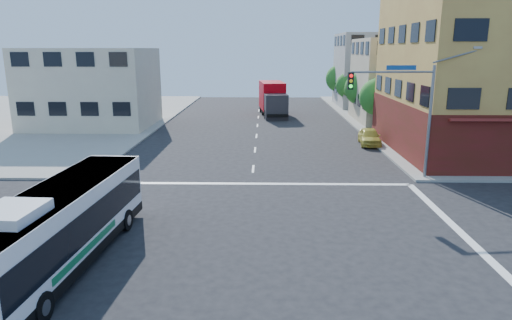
{
  "coord_description": "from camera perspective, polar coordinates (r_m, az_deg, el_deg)",
  "views": [
    {
      "loc": [
        0.78,
        -16.88,
        7.93
      ],
      "look_at": [
        0.35,
        4.97,
        2.59
      ],
      "focal_mm": 32.0,
      "sensor_mm": 36.0,
      "label": 1
    }
  ],
  "objects": [
    {
      "name": "box_truck",
      "position": [
        55.78,
        2.12,
        7.56
      ],
      "size": [
        3.46,
        9.09,
        3.99
      ],
      "rotation": [
        0.0,
        0.0,
        0.1
      ],
      "color": "#28272C",
      "rests_on": "ground"
    },
    {
      "name": "ground",
      "position": [
        18.67,
        -1.41,
        -11.41
      ],
      "size": [
        120.0,
        120.0,
        0.0
      ],
      "primitive_type": "plane",
      "color": "black",
      "rests_on": "ground"
    },
    {
      "name": "street_tree_b",
      "position": [
        54.13,
        13.14,
        8.96
      ],
      "size": [
        3.8,
        3.8,
        5.79
      ],
      "color": "#392415",
      "rests_on": "ground"
    },
    {
      "name": "transit_bus",
      "position": [
        18.36,
        -23.23,
        -7.58
      ],
      "size": [
        3.01,
        11.23,
        3.29
      ],
      "rotation": [
        0.0,
        0.0,
        -0.06
      ],
      "color": "black",
      "rests_on": "ground"
    },
    {
      "name": "building_west",
      "position": [
        50.28,
        -19.84,
        8.46
      ],
      "size": [
        12.06,
        10.06,
        8.0
      ],
      "color": "beige",
      "rests_on": "ground"
    },
    {
      "name": "signal_mast_ne",
      "position": [
        28.88,
        17.96,
        7.21
      ],
      "size": [
        7.91,
        1.13,
        8.07
      ],
      "color": "slate",
      "rests_on": "ground"
    },
    {
      "name": "street_tree_c",
      "position": [
        61.98,
        11.61,
        9.33
      ],
      "size": [
        3.4,
        3.4,
        5.29
      ],
      "color": "#392415",
      "rests_on": "ground"
    },
    {
      "name": "street_tree_d",
      "position": [
        69.82,
        10.46,
        10.19
      ],
      "size": [
        4.0,
        4.0,
        6.03
      ],
      "color": "#392415",
      "rests_on": "ground"
    },
    {
      "name": "building_east_near",
      "position": [
        53.49,
        19.01,
        9.33
      ],
      "size": [
        12.06,
        10.06,
        9.0
      ],
      "color": "#B8AA8C",
      "rests_on": "ground"
    },
    {
      "name": "parked_car",
      "position": [
        39.82,
        13.99,
        2.86
      ],
      "size": [
        2.02,
        4.24,
        1.4
      ],
      "primitive_type": "imported",
      "rotation": [
        0.0,
        0.0,
        -0.09
      ],
      "color": "gold",
      "rests_on": "ground"
    },
    {
      "name": "street_tree_a",
      "position": [
        46.37,
        15.14,
        7.89
      ],
      "size": [
        3.6,
        3.6,
        5.53
      ],
      "color": "#392415",
      "rests_on": "ground"
    },
    {
      "name": "building_east_far",
      "position": [
        66.92,
        15.41,
        10.75
      ],
      "size": [
        12.06,
        10.06,
        10.0
      ],
      "color": "#979792",
      "rests_on": "ground"
    }
  ]
}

